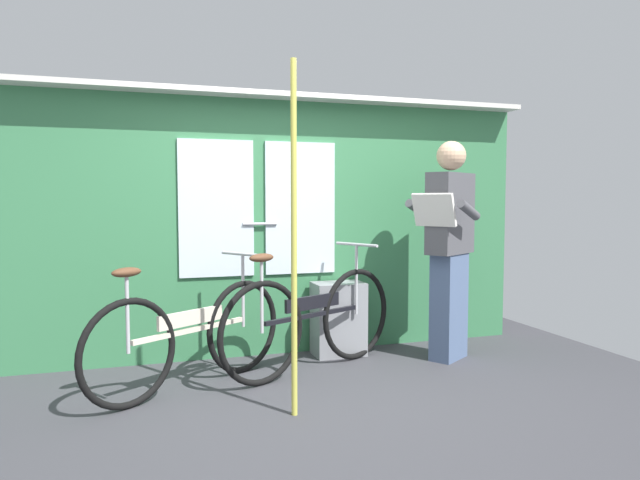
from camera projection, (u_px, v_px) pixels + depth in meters
name	position (u px, v px, depth m)	size (l,w,h in m)	color
ground_plane	(330.00, 404.00, 3.70)	(5.34, 4.14, 0.04)	#38383D
train_door_wall	(281.00, 220.00, 4.82)	(4.34, 0.28, 2.16)	#387A4C
bicycle_near_door	(312.00, 320.00, 4.33)	(1.55, 0.81, 0.95)	black
bicycle_leaning_behind	(190.00, 335.00, 3.92)	(1.42, 0.95, 0.91)	black
passenger_reading_newspaper	(449.00, 245.00, 4.63)	(0.64, 0.59, 1.77)	slate
trash_bin_by_wall	(338.00, 319.00, 4.81)	(0.42, 0.28, 0.61)	gray
handrail_pole	(294.00, 240.00, 3.40)	(0.04, 0.04, 2.12)	#C6C14C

